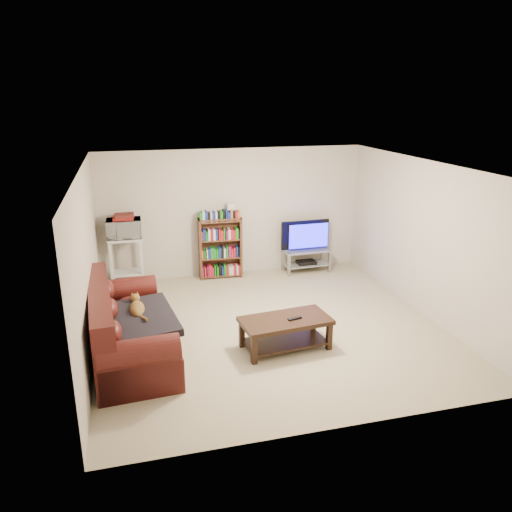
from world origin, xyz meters
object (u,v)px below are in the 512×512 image
object	(u,v)px
bookshelf	(220,247)
tv_stand	(306,256)
coffee_table	(285,328)
sofa	(125,332)

from	to	relation	value
bookshelf	tv_stand	bearing A→B (deg)	-1.57
bookshelf	coffee_table	bearing A→B (deg)	-81.38
coffee_table	tv_stand	world-z (taller)	tv_stand
sofa	bookshelf	world-z (taller)	bookshelf
coffee_table	tv_stand	bearing A→B (deg)	58.74
coffee_table	bookshelf	world-z (taller)	bookshelf
tv_stand	bookshelf	bearing A→B (deg)	174.43
coffee_table	tv_stand	distance (m)	3.19
sofa	coffee_table	world-z (taller)	sofa
sofa	coffee_table	distance (m)	2.15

